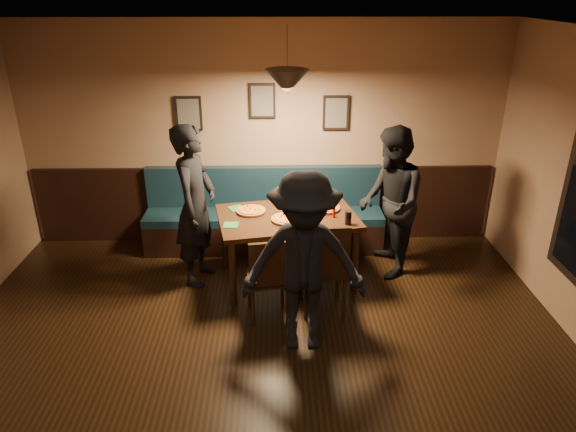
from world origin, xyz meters
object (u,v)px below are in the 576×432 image
(dining_table, at_px, (287,248))
(soda_glass, at_px, (348,218))
(chair_near_left, at_px, (268,275))
(diner_left, at_px, (195,206))
(chair_near_right, at_px, (323,265))
(diner_right, at_px, (391,203))
(tabasco_bottle, at_px, (334,212))
(booth_bench, at_px, (264,212))
(diner_front, at_px, (304,264))

(dining_table, bearing_deg, soda_glass, -32.35)
(chair_near_left, relative_size, diner_left, 0.51)
(chair_near_right, xyz_separation_m, diner_right, (0.82, 0.77, 0.36))
(diner_right, height_order, tabasco_bottle, diner_right)
(soda_glass, bearing_deg, diner_left, 170.03)
(diner_left, height_order, diner_right, diner_left)
(booth_bench, height_order, chair_near_right, chair_near_right)
(diner_right, height_order, soda_glass, diner_right)
(diner_left, relative_size, soda_glass, 12.16)
(diner_left, xyz_separation_m, soda_glass, (1.65, -0.29, -0.03))
(soda_glass, bearing_deg, tabasco_bottle, 125.53)
(diner_left, bearing_deg, soda_glass, -88.08)
(soda_glass, relative_size, tabasco_bottle, 1.20)
(dining_table, relative_size, soda_glass, 10.00)
(dining_table, bearing_deg, chair_near_right, -70.60)
(booth_bench, bearing_deg, chair_near_right, -65.87)
(chair_near_left, bearing_deg, diner_left, 127.97)
(booth_bench, relative_size, diner_right, 1.72)
(chair_near_left, relative_size, diner_right, 0.53)
(diner_front, bearing_deg, booth_bench, 101.75)
(chair_near_left, xyz_separation_m, chair_near_right, (0.57, 0.11, 0.05))
(chair_near_right, height_order, diner_right, diner_right)
(booth_bench, height_order, tabasco_bottle, booth_bench)
(chair_near_right, distance_m, diner_left, 1.56)
(chair_near_left, height_order, diner_left, diner_left)
(diner_right, relative_size, soda_glass, 11.62)
(chair_near_right, distance_m, diner_front, 0.73)
(chair_near_right, distance_m, tabasco_bottle, 0.66)
(chair_near_left, bearing_deg, diner_front, -64.16)
(diner_front, bearing_deg, diner_left, 132.83)
(chair_near_left, height_order, tabasco_bottle, tabasco_bottle)
(diner_left, relative_size, diner_front, 1.06)
(booth_bench, bearing_deg, soda_glass, -49.01)
(dining_table, bearing_deg, diner_front, -95.05)
(dining_table, distance_m, chair_near_left, 0.75)
(chair_near_left, distance_m, tabasco_bottle, 1.05)
(diner_right, bearing_deg, booth_bench, -114.41)
(chair_near_right, bearing_deg, tabasco_bottle, 70.01)
(diner_front, bearing_deg, diner_right, 52.90)
(dining_table, xyz_separation_m, chair_near_right, (0.35, -0.61, 0.11))
(chair_near_left, bearing_deg, chair_near_right, 2.57)
(chair_near_left, xyz_separation_m, diner_left, (-0.80, 0.76, 0.45))
(dining_table, height_order, diner_left, diner_left)
(diner_right, distance_m, soda_glass, 0.68)
(diner_right, bearing_deg, tabasco_bottle, -71.33)
(booth_bench, distance_m, chair_near_left, 1.52)
(diner_front, bearing_deg, chair_near_right, 69.36)
(booth_bench, relative_size, dining_table, 2.00)
(diner_right, bearing_deg, dining_table, -82.70)
(dining_table, distance_m, diner_right, 1.28)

